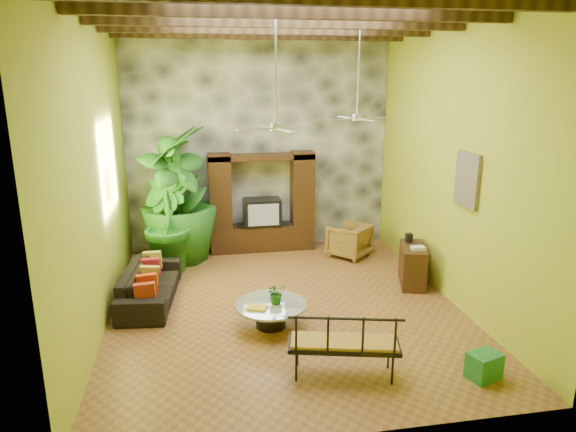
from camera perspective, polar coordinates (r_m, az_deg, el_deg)
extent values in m
plane|color=brown|center=(9.28, -0.34, -9.93)|extent=(7.00, 7.00, 0.00)
cube|color=silver|center=(8.47, -0.40, 22.38)|extent=(6.00, 7.00, 0.02)
cube|color=gold|center=(11.95, -3.23, 8.26)|extent=(6.00, 0.02, 5.00)
cube|color=gold|center=(8.55, -20.66, 4.51)|extent=(0.02, 7.00, 5.00)
cube|color=gold|center=(9.50, 17.87, 5.74)|extent=(0.02, 7.00, 5.00)
cube|color=#323539|center=(11.89, -3.20, 8.22)|extent=(5.98, 0.10, 4.98)
cube|color=#3A2612|center=(7.17, 1.49, 21.90)|extent=(5.95, 0.16, 0.22)
cube|color=#3A2612|center=(8.44, -0.40, 20.89)|extent=(5.95, 0.16, 0.22)
cube|color=#3A2612|center=(9.72, -1.77, 20.14)|extent=(5.95, 0.16, 0.22)
cube|color=#3A2612|center=(11.00, -2.82, 19.56)|extent=(5.95, 0.16, 0.22)
cube|color=black|center=(12.07, -2.87, -2.37)|extent=(2.40, 0.50, 0.60)
cube|color=black|center=(11.73, -7.54, 2.06)|extent=(0.50, 0.48, 2.00)
cube|color=black|center=(11.96, 1.59, 2.44)|extent=(0.50, 0.48, 2.00)
cube|color=black|center=(11.64, -3.00, 6.58)|extent=(2.40, 0.48, 0.12)
cube|color=black|center=(11.88, -2.90, 0.45)|extent=(0.85, 0.52, 0.62)
cube|color=#8C99A8|center=(11.62, -2.73, 0.12)|extent=(0.70, 0.02, 0.50)
cylinder|color=#B1B1B6|center=(7.98, -1.36, 16.33)|extent=(0.04, 0.04, 1.80)
cylinder|color=#B1B1B6|center=(8.01, -1.32, 9.88)|extent=(0.18, 0.18, 0.12)
cube|color=#B1B1B6|center=(8.16, 1.03, 9.84)|extent=(0.58, 0.26, 0.01)
cube|color=#B1B1B6|center=(8.34, -2.33, 9.94)|extent=(0.26, 0.58, 0.01)
cube|color=#B1B1B6|center=(7.87, -3.75, 9.61)|extent=(0.58, 0.26, 0.01)
cube|color=#B1B1B6|center=(7.68, -0.22, 9.50)|extent=(0.26, 0.58, 0.01)
cylinder|color=#B1B1B6|center=(9.95, 7.87, 15.98)|extent=(0.04, 0.04, 1.80)
cylinder|color=#B1B1B6|center=(9.98, 7.69, 10.81)|extent=(0.18, 0.18, 0.12)
cube|color=#B1B1B6|center=(10.18, 9.42, 10.71)|extent=(0.58, 0.26, 0.01)
cube|color=#B1B1B6|center=(10.28, 6.58, 10.86)|extent=(0.26, 0.58, 0.01)
cube|color=#B1B1B6|center=(9.79, 5.87, 10.66)|extent=(0.58, 0.26, 0.01)
cube|color=#B1B1B6|center=(9.68, 8.85, 10.51)|extent=(0.26, 0.58, 0.01)
cube|color=gold|center=(9.59, -19.18, 3.27)|extent=(0.06, 0.32, 0.55)
cube|color=navy|center=(8.99, 19.29, 3.82)|extent=(0.06, 0.70, 0.90)
imported|color=black|center=(9.67, -15.10, -7.38)|extent=(1.05, 2.24, 0.63)
imported|color=#9C6C39|center=(11.68, 6.82, -2.69)|extent=(1.14, 1.15, 0.75)
imported|color=#1E5917|center=(11.10, -12.31, 1.41)|extent=(1.70, 1.44, 2.72)
imported|color=#1D661A|center=(10.86, -13.49, -0.61)|extent=(1.33, 1.45, 2.12)
imported|color=#1E5C18|center=(11.34, -12.19, 2.36)|extent=(1.80, 1.80, 2.97)
cylinder|color=black|center=(8.51, -1.93, -11.06)|extent=(0.49, 0.49, 0.36)
cylinder|color=#B6C2BC|center=(8.42, -1.94, -9.84)|extent=(1.16, 1.16, 0.04)
imported|color=#225E18|center=(8.37, -1.28, -8.52)|extent=(0.39, 0.36, 0.35)
cube|color=gold|center=(8.25, -3.47, -10.12)|extent=(0.36, 0.31, 0.03)
cube|color=black|center=(7.17, 6.23, -14.05)|extent=(1.57, 0.83, 0.06)
cube|color=#A87A2B|center=(7.15, 6.24, -13.77)|extent=(1.48, 0.77, 0.06)
cube|color=black|center=(6.82, 6.94, -13.14)|extent=(1.46, 0.39, 0.54)
cube|color=#311D0F|center=(10.34, 13.66, -5.34)|extent=(0.71, 1.06, 0.78)
cube|color=#217D2C|center=(7.67, 20.94, -15.28)|extent=(0.49, 0.43, 0.37)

